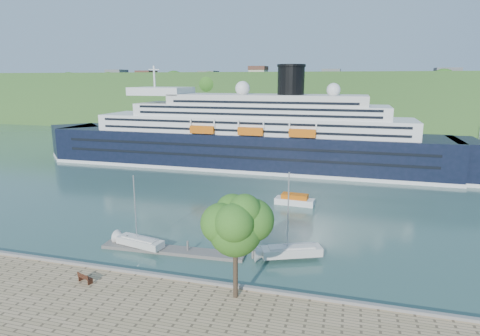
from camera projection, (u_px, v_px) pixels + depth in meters
ground at (152, 283)px, 42.82m from camera, size 400.00×400.00×0.00m
far_hillside at (307, 100)px, 176.48m from camera, size 400.00×50.00×24.00m
quay_coping at (150, 274)px, 42.38m from camera, size 220.00×0.50×0.30m
cruise_ship at (243, 117)px, 97.01m from camera, size 109.84×16.00×24.67m
park_bench at (85, 277)px, 40.80m from camera, size 1.92×1.23×1.14m
promenade_tree at (235, 242)px, 37.00m from camera, size 6.70×6.70×11.10m
floating_pontoon at (172, 250)px, 50.45m from camera, size 18.63×3.14×0.41m
sailboat_white_near at (139, 215)px, 50.38m from camera, size 7.38×3.35×9.20m
sailboat_white_far at (293, 219)px, 47.28m from camera, size 8.23×5.19×10.33m
tender_launch at (295, 199)px, 69.35m from camera, size 6.95×2.78×1.88m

